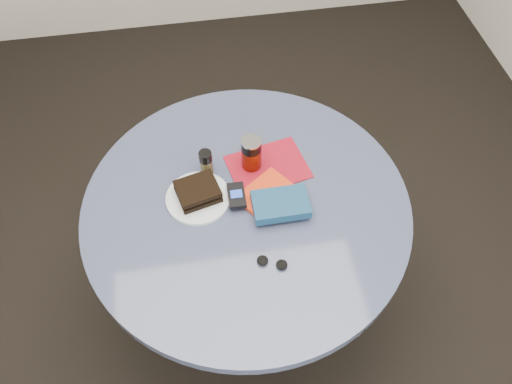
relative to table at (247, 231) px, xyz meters
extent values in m
plane|color=black|center=(0.00, 0.00, -0.59)|extent=(4.00, 4.00, 0.00)
cylinder|color=black|center=(0.00, 0.00, -0.57)|extent=(0.48, 0.48, 0.03)
cylinder|color=black|center=(0.00, 0.00, -0.22)|extent=(0.11, 0.11, 0.68)
cylinder|color=#38415E|center=(0.00, 0.00, 0.14)|extent=(1.00, 1.00, 0.04)
cylinder|color=silver|center=(-0.14, 0.04, 0.17)|extent=(0.23, 0.23, 0.01)
cube|color=black|center=(-0.14, 0.04, 0.18)|extent=(0.14, 0.13, 0.02)
cube|color=#3A2216|center=(-0.14, 0.04, 0.20)|extent=(0.13, 0.11, 0.01)
cube|color=black|center=(-0.14, 0.04, 0.21)|extent=(0.14, 0.13, 0.02)
cylinder|color=#5B1304|center=(0.04, 0.14, 0.20)|extent=(0.08, 0.08, 0.08)
cylinder|color=black|center=(0.04, 0.14, 0.26)|extent=(0.08, 0.08, 0.03)
cylinder|color=silver|center=(0.04, 0.14, 0.28)|extent=(0.08, 0.08, 0.01)
cylinder|color=#504422|center=(-0.10, 0.14, 0.19)|extent=(0.04, 0.04, 0.06)
cylinder|color=black|center=(-0.10, 0.14, 0.24)|extent=(0.04, 0.04, 0.03)
cube|color=maroon|center=(0.09, 0.13, 0.17)|extent=(0.27, 0.23, 0.00)
cube|color=red|center=(0.06, 0.02, 0.17)|extent=(0.20, 0.18, 0.01)
cube|color=navy|center=(0.10, -0.05, 0.20)|extent=(0.17, 0.11, 0.03)
cube|color=black|center=(-0.03, 0.01, 0.19)|extent=(0.05, 0.09, 0.01)
cube|color=#203EA3|center=(-0.03, 0.01, 0.20)|extent=(0.04, 0.03, 0.00)
ellipsoid|color=black|center=(0.01, -0.21, 0.17)|extent=(0.04, 0.04, 0.02)
ellipsoid|color=black|center=(0.06, -0.23, 0.17)|extent=(0.04, 0.04, 0.02)
camera|label=1|loc=(-0.11, -0.85, 1.41)|focal=35.00mm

